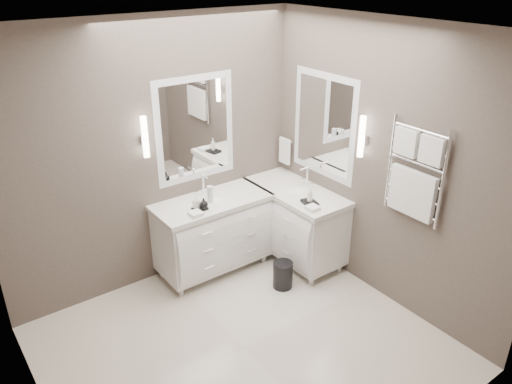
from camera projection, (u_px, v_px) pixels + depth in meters
floor at (245, 349)px, 4.42m from camera, size 3.20×3.00×0.01m
ceiling at (241, 30)px, 3.26m from camera, size 3.20×3.00×0.01m
wall_back at (156, 156)px, 4.93m from camera, size 3.20×0.01×2.70m
wall_front at (400, 316)px, 2.74m from camera, size 3.20×0.01×2.70m
wall_left at (24, 287)px, 2.98m from camera, size 0.01×3.00×2.70m
wall_right at (382, 166)px, 4.70m from camera, size 0.01×3.00×2.70m
vanity_back at (213, 230)px, 5.34m from camera, size 1.24×0.59×0.97m
vanity_right at (295, 219)px, 5.57m from camera, size 0.59×1.24×0.97m
mirror_back at (195, 129)px, 5.08m from camera, size 0.90×0.02×1.10m
mirror_right at (324, 125)px, 5.19m from camera, size 0.02×0.90×1.10m
sconce_back at (145, 138)px, 4.70m from camera, size 0.06×0.06×0.40m
sconce_right at (362, 137)px, 4.71m from camera, size 0.06×0.06×0.40m
towel_bar_corner at (285, 150)px, 5.75m from camera, size 0.03×0.22×0.30m
towel_ladder at (414, 177)px, 4.36m from camera, size 0.06×0.58×0.90m
waste_bin at (283, 275)px, 5.18m from camera, size 0.26×0.26×0.29m
amenity_tray_back at (200, 209)px, 4.98m from camera, size 0.14×0.11×0.02m
amenity_tray_right at (310, 203)px, 5.10m from camera, size 0.17×0.20×0.03m
water_bottle at (210, 194)px, 5.09m from camera, size 0.08×0.08×0.18m
soap_bottle_a at (196, 202)px, 4.95m from camera, size 0.07×0.07×0.12m
soap_bottle_b at (204, 203)px, 4.95m from camera, size 0.10×0.10×0.11m
soap_bottle_c at (310, 195)px, 5.06m from camera, size 0.08×0.08×0.16m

